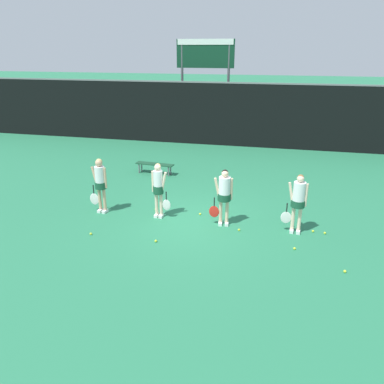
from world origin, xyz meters
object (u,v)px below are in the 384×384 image
bench_courtside (155,165)px  player_2 (224,193)px  tennis_ball_2 (98,190)px  tennis_ball_0 (221,204)px  tennis_ball_10 (156,209)px  player_0 (100,181)px  tennis_ball_6 (156,241)px  tennis_ball_7 (239,230)px  scoreboard (205,64)px  tennis_ball_9 (200,214)px  tennis_ball_1 (91,234)px  tennis_ball_8 (345,271)px  player_1 (158,186)px  player_3 (298,199)px  tennis_ball_3 (313,231)px  tennis_ball_5 (325,233)px  tennis_ball_4 (295,248)px

bench_courtside → player_2: 5.65m
tennis_ball_2 → tennis_ball_0: bearing=-3.3°
tennis_ball_2 → tennis_ball_10: (2.69, -1.19, -0.00)m
player_0 → tennis_ball_6: size_ratio=25.29×
tennis_ball_0 → tennis_ball_7: bearing=-64.8°
player_0 → tennis_ball_2: 2.26m
scoreboard → tennis_ball_9: (1.98, -10.38, -4.24)m
tennis_ball_6 → tennis_ball_1: bearing=-179.5°
tennis_ball_8 → tennis_ball_9: bearing=148.9°
player_1 → player_3: 4.22m
tennis_ball_3 → tennis_ball_9: 3.52m
scoreboard → tennis_ball_10: (0.45, -10.35, -4.24)m
scoreboard → player_0: scoreboard is taller
player_3 → tennis_ball_2: size_ratio=25.69×
tennis_ball_5 → tennis_ball_7: (-2.46, -0.37, -0.00)m
player_0 → tennis_ball_4: 6.33m
bench_courtside → scoreboard: bearing=88.1°
player_3 → player_2: bearing=-177.1°
tennis_ball_2 → tennis_ball_3: bearing=-12.1°
tennis_ball_9 → tennis_ball_6: bearing=-111.7°
player_1 → player_2: bearing=-0.6°
player_1 → tennis_ball_6: 1.98m
scoreboard → tennis_ball_7: (3.34, -11.23, -4.24)m
scoreboard → tennis_ball_2: 10.34m
scoreboard → tennis_ball_1: (-0.82, -12.48, -4.24)m
player_1 → tennis_ball_0: 2.46m
tennis_ball_10 → tennis_ball_5: bearing=-5.5°
scoreboard → tennis_ball_5: bearing=-61.9°
tennis_ball_8 → player_0: bearing=164.8°
player_1 → player_3: player_3 is taller
player_3 → tennis_ball_10: bearing=176.2°
player_3 → tennis_ball_8: 2.47m
bench_courtside → player_2: player_2 is taller
bench_courtside → tennis_ball_6: 6.16m
player_0 → tennis_ball_2: size_ratio=26.24×
tennis_ball_2 → tennis_ball_10: size_ratio=1.03×
tennis_ball_3 → tennis_ball_8: bearing=-73.3°
tennis_ball_7 → tennis_ball_10: size_ratio=0.98×
tennis_ball_0 → player_0: bearing=-158.8°
player_3 → tennis_ball_2: (-7.20, 1.77, -1.03)m
player_3 → tennis_ball_3: 1.16m
tennis_ball_7 → player_3: bearing=10.7°
player_1 → tennis_ball_4: player_1 is taller
tennis_ball_4 → tennis_ball_10: bearing=159.8°
player_2 → player_1: bearing=169.8°
player_0 → tennis_ball_0: player_0 is taller
tennis_ball_1 → tennis_ball_6: 1.98m
tennis_ball_1 → tennis_ball_4: same height
tennis_ball_2 → player_0: bearing=-58.9°
tennis_ball_6 → bench_courtside: bearing=108.8°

